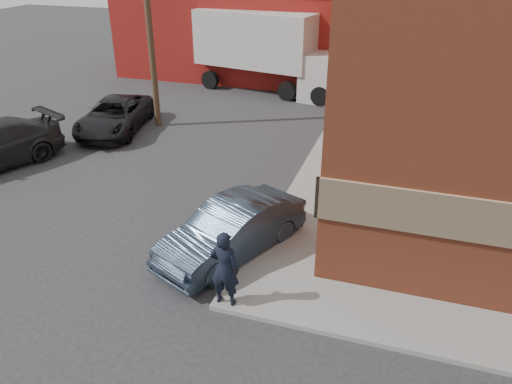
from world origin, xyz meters
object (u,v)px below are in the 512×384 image
Objects in this scene: warehouse at (264,25)px; suv_a at (115,116)px; utility_pole at (148,14)px; man at (225,268)px; box_truck at (270,47)px; sedan at (232,230)px.

warehouse is 12.71m from suv_a.
utility_pole reaches higher than man.
utility_pole is 1.04× the size of box_truck.
utility_pole reaches higher than suv_a.
suv_a is at bearing -103.36° from warehouse.
box_truck is at bearing 47.86° from suv_a.
utility_pole is 2.06× the size of sedan.
utility_pole is 1.83× the size of suv_a.
man is at bearing -49.61° from sedan.
utility_pole is 4.90× the size of man.
utility_pole is (-1.50, -11.00, 1.93)m from warehouse.
box_truck is (4.55, 8.04, 1.70)m from suv_a.
man is (5.80, -21.55, -1.77)m from warehouse.
suv_a is at bearing 162.02° from sedan.
suv_a is (-1.40, -1.20, -4.06)m from utility_pole.
warehouse is at bearing 129.01° from sedan.
sedan is 10.91m from suv_a.
suv_a is at bearing -108.60° from box_truck.
man reaches higher than suv_a.
utility_pole is 13.35m from man.
sedan is (-0.60, 2.05, -0.32)m from man.
warehouse is 4.49m from box_truck.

